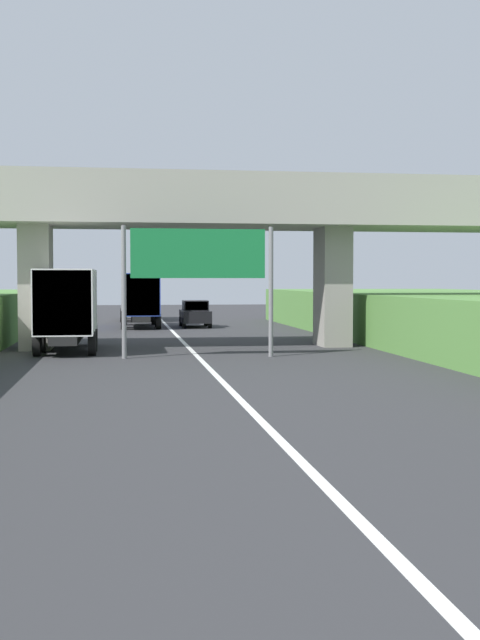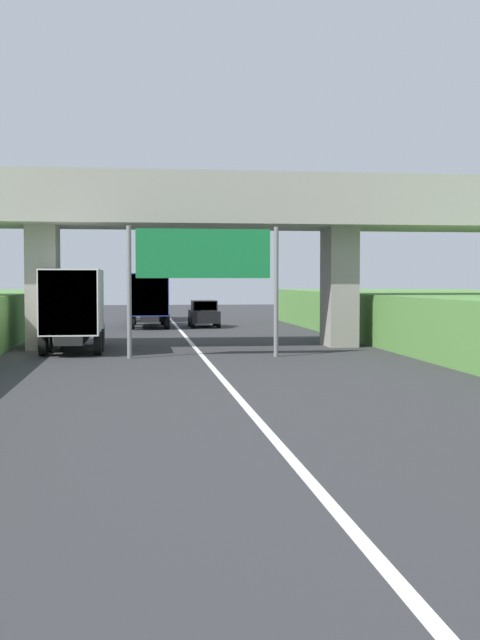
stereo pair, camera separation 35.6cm
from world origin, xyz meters
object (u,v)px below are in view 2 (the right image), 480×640
truck_blue (149,297)px  truck_green (75,305)px  truck_silver (146,295)px  overhead_highway_sign (203,261)px  car_black (204,314)px

truck_blue → truck_green: size_ratio=1.00×
truck_blue → truck_silver: size_ratio=1.00×
overhead_highway_sign → truck_green: (-5.19, 3.74, -1.79)m
overhead_highway_sign → truck_blue: 21.10m
truck_blue → truck_silver: 8.92m
truck_green → car_black: (6.89, 16.82, -1.08)m
truck_green → car_black: 18.21m
truck_blue → overhead_highway_sign: bearing=-85.1°
overhead_highway_sign → truck_blue: size_ratio=0.81×
truck_silver → car_black: bearing=-69.0°
overhead_highway_sign → truck_blue: (-1.80, 20.94, -1.79)m
truck_green → truck_silver: bearing=82.8°
truck_blue → truck_green: 17.54m
overhead_highway_sign → truck_green: overhead_highway_sign is taller
truck_silver → truck_green: bearing=-97.2°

